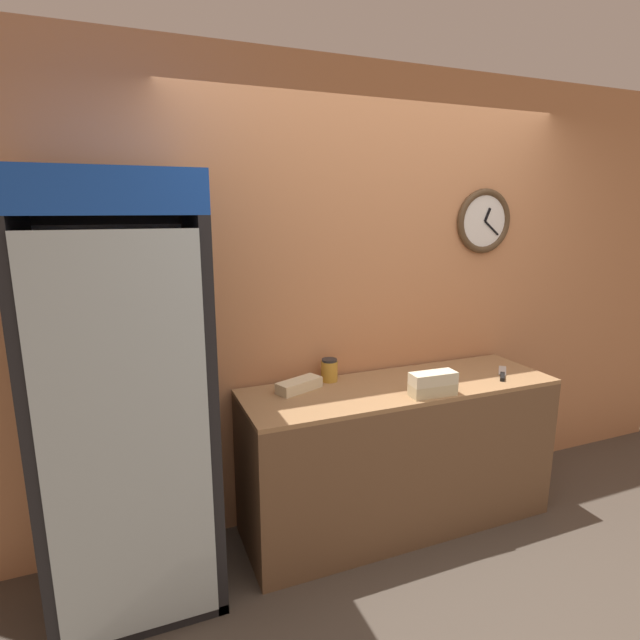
# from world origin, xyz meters

# --- Properties ---
(ground_plane) EXTENTS (14.00, 14.00, 0.00)m
(ground_plane) POSITION_xyz_m (0.00, 0.00, 0.00)
(ground_plane) COLOR #4C4238
(wall_back) EXTENTS (5.20, 0.10, 2.70)m
(wall_back) POSITION_xyz_m (0.01, 1.18, 1.35)
(wall_back) COLOR tan
(wall_back) RESTS_ON ground_plane
(prep_counter) EXTENTS (1.86, 0.58, 0.89)m
(prep_counter) POSITION_xyz_m (0.00, 0.84, 0.44)
(prep_counter) COLOR brown
(prep_counter) RESTS_ON ground_plane
(beverage_cooler) EXTENTS (0.76, 0.64, 2.04)m
(beverage_cooler) POSITION_xyz_m (-1.49, 0.86, 1.11)
(beverage_cooler) COLOR black
(beverage_cooler) RESTS_ON ground_plane
(sandwich_stack_bottom) EXTENTS (0.26, 0.11, 0.07)m
(sandwich_stack_bottom) POSITION_xyz_m (0.07, 0.63, 0.92)
(sandwich_stack_bottom) COLOR beige
(sandwich_stack_bottom) RESTS_ON prep_counter
(sandwich_stack_middle) EXTENTS (0.26, 0.11, 0.07)m
(sandwich_stack_middle) POSITION_xyz_m (0.07, 0.63, 0.98)
(sandwich_stack_middle) COLOR beige
(sandwich_stack_middle) RESTS_ON sandwich_stack_bottom
(sandwich_flat_left) EXTENTS (0.29, 0.20, 0.06)m
(sandwich_flat_left) POSITION_xyz_m (-0.58, 0.97, 0.92)
(sandwich_flat_left) COLOR beige
(sandwich_flat_left) RESTS_ON prep_counter
(chefs_knife) EXTENTS (0.23, 0.25, 0.02)m
(chefs_knife) POSITION_xyz_m (0.65, 0.74, 0.89)
(chefs_knife) COLOR silver
(chefs_knife) RESTS_ON prep_counter
(condiment_jar) EXTENTS (0.10, 0.10, 0.13)m
(condiment_jar) POSITION_xyz_m (-0.36, 1.05, 0.95)
(condiment_jar) COLOR gold
(condiment_jar) RESTS_ON prep_counter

